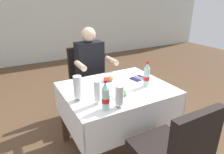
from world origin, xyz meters
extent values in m
plane|color=brown|center=(0.00, 0.00, 0.00)|extent=(11.00, 11.00, 0.00)
cube|color=silver|center=(0.00, 3.81, 1.41)|extent=(11.00, 0.12, 2.82)
cube|color=white|center=(0.03, -0.01, 0.73)|extent=(1.09, 0.88, 0.02)
cube|color=white|center=(0.03, -0.45, 0.56)|extent=(1.09, 0.02, 0.32)
cube|color=white|center=(0.03, 0.42, 0.56)|extent=(1.09, 0.02, 0.32)
cube|color=white|center=(-0.51, -0.01, 0.56)|extent=(0.02, 0.88, 0.32)
cube|color=white|center=(0.57, -0.01, 0.56)|extent=(0.02, 0.88, 0.32)
cube|color=#472D1E|center=(0.51, -0.39, 0.36)|extent=(0.07, 0.07, 0.72)
cube|color=#472D1E|center=(-0.45, 0.37, 0.36)|extent=(0.07, 0.07, 0.72)
cube|color=#472D1E|center=(0.51, 0.37, 0.36)|extent=(0.07, 0.07, 0.72)
cube|color=black|center=(0.03, 0.73, 0.49)|extent=(0.44, 0.44, 0.08)
cube|color=black|center=(0.03, 0.98, 0.75)|extent=(0.42, 0.06, 0.44)
cube|color=black|center=(-0.14, 0.56, 0.23)|extent=(0.04, 0.04, 0.45)
cube|color=black|center=(0.20, 0.56, 0.23)|extent=(0.04, 0.04, 0.45)
cube|color=black|center=(-0.14, 0.90, 0.23)|extent=(0.04, 0.04, 0.45)
cube|color=black|center=(0.20, 0.90, 0.23)|extent=(0.04, 0.04, 0.45)
cube|color=black|center=(0.03, -0.75, 0.49)|extent=(0.44, 0.44, 0.08)
cube|color=black|center=(0.03, -1.00, 0.75)|extent=(0.42, 0.06, 0.44)
cylinder|color=#282D42|center=(-0.02, 0.52, 0.23)|extent=(0.10, 0.10, 0.45)
cylinder|color=#282D42|center=(0.14, 0.52, 0.23)|extent=(0.10, 0.10, 0.45)
cube|color=#282D42|center=(0.06, 0.69, 0.51)|extent=(0.34, 0.36, 0.12)
cube|color=black|center=(0.06, 0.77, 0.82)|extent=(0.36, 0.20, 0.50)
sphere|color=beige|center=(0.06, 0.77, 1.17)|extent=(0.19, 0.19, 0.19)
cylinder|color=beige|center=(-0.16, 0.54, 0.85)|extent=(0.07, 0.26, 0.07)
cylinder|color=beige|center=(0.27, 0.54, 0.85)|extent=(0.07, 0.26, 0.07)
cube|color=white|center=(-0.01, -0.21, 0.74)|extent=(0.24, 0.24, 0.01)
ellipsoid|color=#4C8E38|center=(-0.02, -0.21, 0.78)|extent=(0.10, 0.10, 0.05)
ellipsoid|color=#4C8E38|center=(-0.02, -0.22, 0.77)|extent=(0.06, 0.09, 0.04)
cube|color=white|center=(0.06, 0.15, 0.74)|extent=(0.23, 0.23, 0.01)
ellipsoid|color=#C14C33|center=(0.01, 0.17, 0.77)|extent=(0.09, 0.10, 0.04)
ellipsoid|color=#B77A38|center=(0.04, 0.14, 0.78)|extent=(0.09, 0.09, 0.06)
cylinder|color=white|center=(-0.15, -0.38, 0.74)|extent=(0.07, 0.07, 0.01)
cylinder|color=white|center=(-0.15, -0.38, 0.76)|extent=(0.02, 0.02, 0.03)
cylinder|color=white|center=(-0.15, -0.38, 0.86)|extent=(0.07, 0.07, 0.16)
cylinder|color=black|center=(-0.15, -0.38, 0.83)|extent=(0.07, 0.07, 0.12)
cylinder|color=white|center=(-0.41, -0.09, 0.74)|extent=(0.07, 0.07, 0.01)
cylinder|color=white|center=(-0.41, -0.09, 0.76)|extent=(0.02, 0.02, 0.03)
cylinder|color=white|center=(-0.41, -0.09, 0.87)|extent=(0.07, 0.07, 0.20)
cylinder|color=#C68928|center=(-0.41, -0.09, 0.83)|extent=(0.07, 0.07, 0.12)
cylinder|color=white|center=(-0.29, -0.24, 0.74)|extent=(0.07, 0.07, 0.01)
cylinder|color=white|center=(-0.29, -0.24, 0.76)|extent=(0.02, 0.02, 0.03)
cylinder|color=white|center=(-0.29, -0.24, 0.86)|extent=(0.06, 0.06, 0.18)
cylinder|color=gold|center=(-0.29, -0.24, 0.84)|extent=(0.06, 0.06, 0.14)
cylinder|color=silver|center=(0.31, -0.14, 0.84)|extent=(0.06, 0.06, 0.20)
cylinder|color=red|center=(0.31, -0.14, 0.83)|extent=(0.06, 0.06, 0.04)
cone|color=silver|center=(0.31, -0.14, 0.97)|extent=(0.06, 0.06, 0.05)
cylinder|color=red|center=(0.31, -0.14, 1.00)|extent=(0.03, 0.03, 0.02)
cylinder|color=silver|center=(-0.27, -0.35, 0.83)|extent=(0.07, 0.07, 0.19)
cylinder|color=red|center=(-0.27, -0.35, 0.82)|extent=(0.07, 0.07, 0.04)
cone|color=silver|center=(-0.27, -0.35, 0.95)|extent=(0.06, 0.06, 0.05)
cylinder|color=red|center=(-0.27, -0.35, 0.99)|extent=(0.03, 0.03, 0.02)
cube|color=#231E4C|center=(0.37, 0.08, 0.74)|extent=(0.20, 0.17, 0.01)
cube|color=silver|center=(0.35, 0.07, 0.75)|extent=(0.06, 0.19, 0.01)
cube|color=silver|center=(0.39, 0.08, 0.75)|extent=(0.06, 0.19, 0.01)
camera|label=1|loc=(-0.92, -1.64, 1.59)|focal=31.86mm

